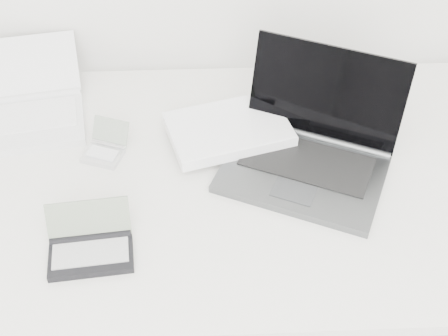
{
  "coord_description": "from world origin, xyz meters",
  "views": [
    {
      "loc": [
        -0.07,
        0.58,
        1.72
      ],
      "look_at": [
        -0.03,
        1.51,
        0.79
      ],
      "focal_mm": 50.0,
      "sensor_mm": 36.0,
      "label": 1
    }
  ],
  "objects_px": {
    "desk": "(236,188)",
    "laptop_large": "(278,142)",
    "palmtop_charcoal": "(90,247)",
    "netbook_open_white": "(25,107)"
  },
  "relations": [
    {
      "from": "palmtop_charcoal",
      "to": "laptop_large",
      "type": "bearing_deg",
      "value": 28.14
    },
    {
      "from": "laptop_large",
      "to": "palmtop_charcoal",
      "type": "height_order",
      "value": "laptop_large"
    },
    {
      "from": "laptop_large",
      "to": "palmtop_charcoal",
      "type": "distance_m",
      "value": 0.48
    },
    {
      "from": "laptop_large",
      "to": "netbook_open_white",
      "type": "bearing_deg",
      "value": -171.18
    },
    {
      "from": "desk",
      "to": "palmtop_charcoal",
      "type": "height_order",
      "value": "palmtop_charcoal"
    },
    {
      "from": "desk",
      "to": "palmtop_charcoal",
      "type": "bearing_deg",
      "value": -145.44
    },
    {
      "from": "netbook_open_white",
      "to": "laptop_large",
      "type": "bearing_deg",
      "value": -24.94
    },
    {
      "from": "palmtop_charcoal",
      "to": "desk",
      "type": "bearing_deg",
      "value": 28.75
    },
    {
      "from": "desk",
      "to": "laptop_large",
      "type": "xyz_separation_m",
      "value": [
        0.1,
        0.06,
        0.08
      ]
    },
    {
      "from": "desk",
      "to": "palmtop_charcoal",
      "type": "relative_size",
      "value": 9.11
    }
  ]
}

